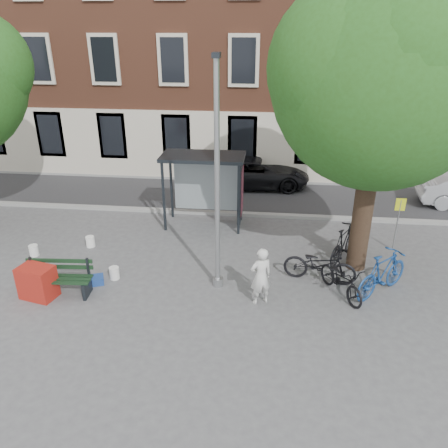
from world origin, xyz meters
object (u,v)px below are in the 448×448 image
lamppost (217,192)px  bike_a (320,264)px  bike_b (382,273)px  car_dark (257,172)px  painter (261,276)px  bus_shelter (215,174)px  red_stand (37,282)px  bike_c (341,280)px  bike_d (344,243)px  notice_sign (399,214)px  bench (58,280)px

lamppost → bike_a: (2.82, 0.56, -2.25)m
bike_b → car_dark: car_dark is taller
painter → bus_shelter: bearing=-94.5°
bus_shelter → painter: bearing=-69.4°
bike_a → red_stand: (-7.51, -1.64, -0.08)m
bike_c → bike_d: bike_d is taller
bus_shelter → red_stand: (-4.08, -5.18, -1.47)m
bus_shelter → bike_a: (3.43, -3.54, -1.38)m
red_stand → notice_sign: 10.81m
bench → car_dark: bearing=58.0°
bike_d → notice_sign: (1.74, 0.86, 0.70)m
bus_shelter → bike_c: bearing=-46.9°
lamppost → bus_shelter: lamppost is taller
bike_a → bike_b: size_ratio=0.98×
bus_shelter → red_stand: size_ratio=3.17×
lamppost → red_stand: (-4.69, -1.08, -2.33)m
lamppost → bus_shelter: (-0.61, 4.11, -0.87)m
bike_d → bench: bearing=49.3°
lamppost → bench: (-4.22, -0.86, -2.36)m
lamppost → painter: bearing=-30.1°
bike_a → notice_sign: (2.57, 2.19, 0.73)m
lamppost → red_stand: bearing=-167.1°
bus_shelter → bench: bearing=-126.0°
bike_a → bike_c: bike_a is taller
bike_c → red_stand: bike_c is taller
bike_a → bike_d: bike_d is taller
bike_c → bus_shelter: bearing=104.7°
painter → bike_d: painter is taller
bike_a → bike_c: 0.85m
lamppost → notice_sign: size_ratio=3.43×
bike_d → notice_sign: bearing=-123.5°
red_stand → lamppost: bearing=12.9°
lamppost → bike_c: (3.33, -0.11, -2.31)m
bike_d → car_dark: car_dark is taller
bike_a → bike_d: size_ratio=1.08×
lamppost → car_dark: (0.71, 8.40, -2.14)m
bench → bike_a: (7.03, 1.42, 0.10)m
bench → bike_a: 7.18m
bench → bike_b: bearing=2.4°
lamppost → painter: lamppost is taller
bench → notice_sign: bearing=16.7°
notice_sign → bike_a: bearing=-139.1°
bus_shelter → car_dark: (1.32, 4.29, -1.27)m
lamppost → car_dark: lamppost is taller
bench → bus_shelter: bearing=50.0°
bike_b → bike_c: bearing=57.5°
bike_c → red_stand: size_ratio=2.01×
car_dark → notice_sign: bearing=-144.7°
lamppost → bike_a: size_ratio=3.01×
lamppost → painter: size_ratio=3.82×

